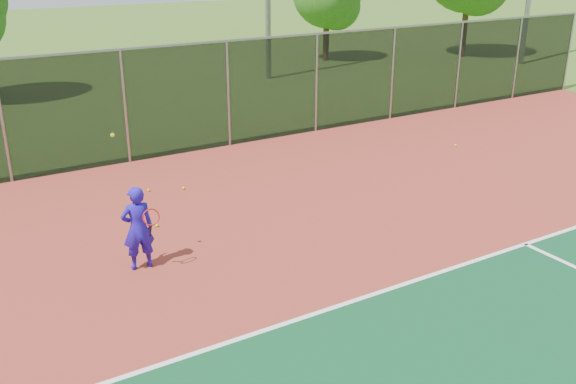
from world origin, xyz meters
The scene contains 8 objects.
court_apron centered at (0.00, 2.00, 0.01)m, with size 30.00×20.00×0.02m, color #9B3627.
fence_back centered at (0.00, 12.00, 1.56)m, with size 30.00×0.06×3.03m.
tennis_player centered at (-4.76, 5.96, 0.80)m, with size 0.60×0.62×2.54m.
practice_ball_0 centered at (-2.58, 9.27, 0.06)m, with size 0.07×0.07×0.07m, color #BFD218.
practice_ball_1 centered at (-3.33, 9.58, 0.06)m, with size 0.07×0.07×0.07m, color #BFD218.
practice_ball_2 centered at (-4.10, 7.98, 0.06)m, with size 0.07×0.07×0.07m, color #BFD218.
practice_ball_4 centered at (5.55, 8.47, 0.06)m, with size 0.07×0.07×0.07m, color #BFD218.
practice_ball_5 centered at (-3.89, 7.52, 0.06)m, with size 0.07×0.07×0.07m, color #BFD218.
Camera 1 is at (-7.82, -4.31, 5.50)m, focal length 40.00 mm.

